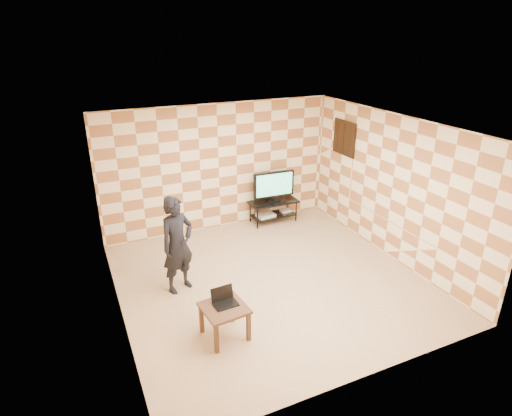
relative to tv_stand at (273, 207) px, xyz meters
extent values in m
plane|color=tan|center=(-1.16, -2.20, -0.37)|extent=(5.00, 5.00, 0.00)
cube|color=beige|center=(-1.16, 0.30, 0.98)|extent=(5.00, 0.02, 2.70)
cube|color=beige|center=(-1.16, -4.70, 0.98)|extent=(5.00, 0.02, 2.70)
cube|color=beige|center=(-3.66, -2.20, 0.98)|extent=(0.02, 5.00, 2.70)
cube|color=beige|center=(1.34, -2.20, 0.98)|extent=(0.02, 5.00, 2.70)
cube|color=white|center=(-1.16, -2.20, 2.33)|extent=(5.00, 5.00, 0.02)
cube|color=black|center=(1.31, -0.65, 1.58)|extent=(0.04, 0.72, 0.72)
cube|color=black|center=(1.31, -0.65, 1.58)|extent=(0.04, 0.03, 0.68)
cube|color=black|center=(1.31, -0.65, 1.58)|extent=(0.04, 0.68, 0.03)
cube|color=black|center=(0.00, 0.00, 0.11)|extent=(1.10, 0.49, 0.04)
cube|color=black|center=(0.00, 0.00, -0.21)|extent=(0.99, 0.44, 0.03)
cylinder|color=black|center=(-0.48, -0.20, -0.12)|extent=(0.03, 0.03, 0.50)
cylinder|color=black|center=(-0.48, 0.20, -0.12)|extent=(0.03, 0.03, 0.50)
cylinder|color=black|center=(0.48, -0.20, -0.12)|extent=(0.03, 0.03, 0.50)
cylinder|color=black|center=(0.48, 0.20, -0.12)|extent=(0.03, 0.03, 0.50)
cube|color=black|center=(0.00, 0.00, 0.15)|extent=(0.29, 0.19, 0.03)
cube|color=black|center=(0.00, 0.00, 0.20)|extent=(0.07, 0.05, 0.08)
cube|color=black|center=(0.00, 0.00, 0.53)|extent=(0.95, 0.11, 0.58)
cube|color=#57D4AF|center=(0.00, -0.03, 0.53)|extent=(0.85, 0.06, 0.50)
cube|color=silver|center=(-0.21, -0.03, -0.16)|extent=(0.42, 0.32, 0.06)
cube|color=silver|center=(0.33, 0.02, -0.17)|extent=(0.24, 0.19, 0.05)
cube|color=#3D2718|center=(-2.39, -3.23, 0.11)|extent=(0.65, 0.65, 0.04)
cube|color=#3D2718|center=(-2.61, -3.51, -0.14)|extent=(0.06, 0.06, 0.46)
cube|color=#3D2718|center=(-2.66, -3.01, -0.14)|extent=(0.06, 0.06, 0.46)
cube|color=#3D2718|center=(-2.12, -3.45, -0.14)|extent=(0.06, 0.06, 0.46)
cube|color=#3D2718|center=(-2.17, -2.96, -0.14)|extent=(0.06, 0.06, 0.46)
cube|color=black|center=(-2.35, -3.19, 0.14)|extent=(0.35, 0.26, 0.02)
cube|color=black|center=(-2.36, -3.07, 0.25)|extent=(0.34, 0.08, 0.21)
imported|color=black|center=(-2.64, -1.78, 0.46)|extent=(0.71, 0.60, 1.66)
camera|label=1|loc=(-4.03, -7.91, 3.71)|focal=30.00mm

